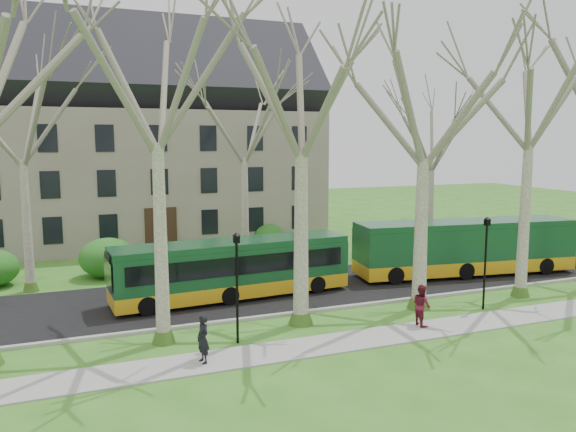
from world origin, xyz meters
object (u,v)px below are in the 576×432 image
object	(u,v)px
sedan	(576,250)
pedestrian_b	(421,305)
pedestrian_a	(203,339)
bus_follow	(465,247)
bus_lead	(233,268)

from	to	relation	value
sedan	pedestrian_b	bearing A→B (deg)	103.32
pedestrian_b	pedestrian_a	bearing A→B (deg)	94.39
sedan	pedestrian_a	xyz separation A→B (m)	(-26.26, -7.49, 0.10)
bus_follow	pedestrian_b	world-z (taller)	bus_follow
sedan	pedestrian_a	size ratio (longest dim) A/B	3.05
bus_lead	sedan	world-z (taller)	bus_lead
pedestrian_b	sedan	bearing A→B (deg)	-66.55
bus_follow	sedan	distance (m)	8.99
bus_follow	pedestrian_a	xyz separation A→B (m)	(-17.31, -7.41, -0.76)
bus_lead	bus_follow	size ratio (longest dim) A/B	0.91
pedestrian_a	bus_follow	bearing A→B (deg)	101.03
bus_follow	pedestrian_a	bearing A→B (deg)	-149.36
bus_lead	pedestrian_b	xyz separation A→B (m)	(6.29, -7.05, -0.60)
sedan	bus_follow	bearing A→B (deg)	81.36
bus_lead	sedan	size ratio (longest dim) A/B	2.24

